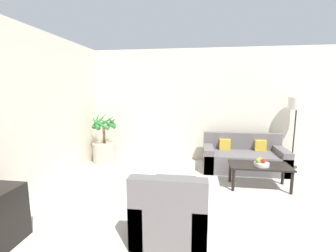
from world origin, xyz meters
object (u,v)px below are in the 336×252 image
(apple_red, at_px, (264,161))
(coffee_table, at_px, (259,168))
(ottoman, at_px, (174,192))
(potted_palm, at_px, (105,146))
(apple_green, at_px, (258,161))
(fruit_bowl, at_px, (262,164))
(armchair, at_px, (171,214))
(orange_fruit, at_px, (260,159))
(floor_lamp, at_px, (297,107))
(sofa_loveseat, at_px, (243,158))

(apple_red, bearing_deg, coffee_table, 117.54)
(ottoman, bearing_deg, coffee_table, 27.76)
(potted_palm, xyz_separation_m, apple_green, (3.24, -1.05, 0.12))
(fruit_bowl, height_order, armchair, armchair)
(armchair, distance_m, ottoman, 0.78)
(coffee_table, relative_size, armchair, 1.25)
(coffee_table, xyz_separation_m, apple_red, (0.04, -0.08, 0.15))
(coffee_table, bearing_deg, potted_palm, 163.42)
(coffee_table, height_order, apple_red, apple_red)
(coffee_table, xyz_separation_m, apple_green, (-0.05, -0.07, 0.16))
(apple_red, relative_size, ottoman, 0.11)
(coffee_table, relative_size, apple_red, 13.93)
(fruit_bowl, bearing_deg, coffee_table, 105.01)
(orange_fruit, bearing_deg, fruit_bowl, -79.60)
(floor_lamp, relative_size, coffee_table, 1.51)
(potted_palm, height_order, apple_red, potted_palm)
(coffee_table, bearing_deg, sofa_loveseat, 96.05)
(potted_palm, height_order, ottoman, potted_palm)
(apple_green, bearing_deg, orange_fruit, 56.29)
(floor_lamp, xyz_separation_m, apple_red, (-0.98, -1.30, -0.85))
(fruit_bowl, height_order, apple_green, apple_green)
(potted_palm, xyz_separation_m, floor_lamp, (4.32, 0.25, 0.97))
(potted_palm, relative_size, sofa_loveseat, 0.71)
(floor_lamp, xyz_separation_m, ottoman, (-2.46, -1.98, -1.19))
(apple_red, bearing_deg, potted_palm, 162.43)
(orange_fruit, bearing_deg, coffee_table, -100.32)
(apple_green, bearing_deg, fruit_bowl, 11.16)
(potted_palm, distance_m, coffee_table, 3.44)
(apple_green, height_order, armchair, armchair)
(armchair, bearing_deg, apple_red, 45.62)
(floor_lamp, xyz_separation_m, fruit_bowl, (-1.01, -1.29, -0.91))
(sofa_loveseat, xyz_separation_m, apple_green, (0.04, -1.00, 0.26))
(potted_palm, xyz_separation_m, fruit_bowl, (3.31, -1.04, 0.06))
(apple_red, distance_m, ottoman, 1.66)
(apple_red, bearing_deg, armchair, -134.38)
(floor_lamp, distance_m, apple_red, 1.84)
(floor_lamp, distance_m, apple_green, 1.89)
(coffee_table, xyz_separation_m, fruit_bowl, (0.02, -0.06, 0.09))
(armchair, relative_size, ottoman, 1.25)
(coffee_table, bearing_deg, fruit_bowl, -74.99)
(ottoman, bearing_deg, apple_green, 26.34)
(potted_palm, height_order, armchair, potted_palm)
(sofa_loveseat, relative_size, coffee_table, 1.65)
(sofa_loveseat, distance_m, apple_red, 1.05)
(apple_red, distance_m, apple_green, 0.09)
(floor_lamp, bearing_deg, orange_fruit, -130.00)
(sofa_loveseat, relative_size, apple_green, 21.46)
(potted_palm, bearing_deg, coffee_table, -16.58)
(floor_lamp, relative_size, fruit_bowl, 6.21)
(apple_green, relative_size, ottoman, 0.12)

